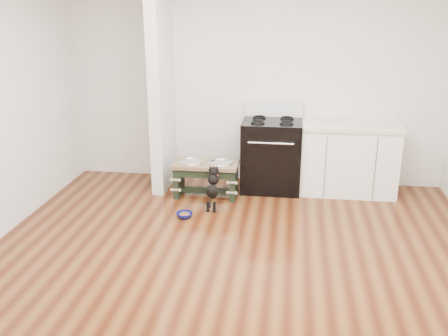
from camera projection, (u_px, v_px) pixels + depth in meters
ground at (232, 268)px, 4.67m from camera, size 5.00×5.00×0.00m
room_shell at (233, 97)px, 4.15m from camera, size 5.00×5.00×5.00m
partition_wall at (162, 85)px, 6.36m from camera, size 0.15×0.80×2.70m
oven_range at (272, 154)px, 6.51m from camera, size 0.76×0.69×1.14m
cabinet_run at (348, 158)px, 6.41m from camera, size 1.24×0.64×0.91m
dog_feeder at (206, 172)px, 6.31m from camera, size 0.81×0.43×0.46m
puppy at (213, 187)px, 5.95m from camera, size 0.14×0.42×0.49m
floor_bowl at (184, 215)px, 5.75m from camera, size 0.22×0.22×0.06m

